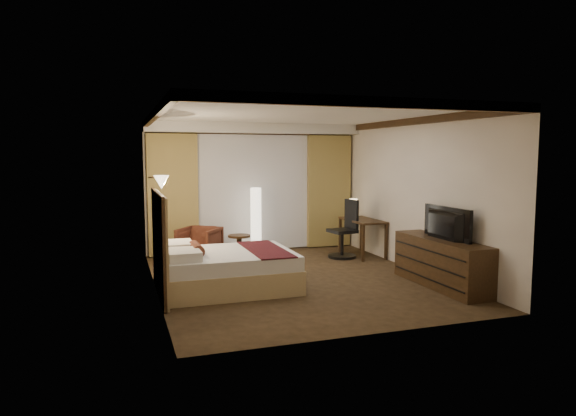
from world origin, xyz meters
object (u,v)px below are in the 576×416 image
object	(u,v)px
bed	(228,270)
office_chair	(342,229)
floor_lamp	(256,221)
dresser	(441,263)
television	(441,218)
side_table	(239,247)
desk	(362,237)
armchair	(199,242)

from	to	relation	value
bed	office_chair	distance (m)	3.14
floor_lamp	office_chair	bearing A→B (deg)	-28.66
dresser	television	bearing A→B (deg)	180.00
side_table	television	xyz separation A→B (m)	(2.49, -3.04, 0.84)
desk	television	size ratio (longest dim) A/B	1.02
armchair	television	distance (m)	4.59
bed	side_table	xyz separation A→B (m)	(0.68, 2.11, -0.05)
bed	desk	distance (m)	3.56
office_chair	bed	bearing A→B (deg)	-156.94
side_table	television	world-z (taller)	television
floor_lamp	dresser	xyz separation A→B (m)	(2.07, -3.41, -0.32)
bed	floor_lamp	distance (m)	2.75
floor_lamp	desk	distance (m)	2.20
office_chair	television	xyz separation A→B (m)	(0.49, -2.56, 0.50)
bed	floor_lamp	bearing A→B (deg)	65.72
desk	office_chair	distance (m)	0.52
side_table	television	size ratio (longest dim) A/B	0.43
bed	desk	world-z (taller)	desk
bed	television	size ratio (longest dim) A/B	1.75
side_table	desk	distance (m)	2.51
dresser	armchair	bearing A→B (deg)	136.12
office_chair	armchair	bearing A→B (deg)	159.57
office_chair	dresser	xyz separation A→B (m)	(0.52, -2.56, -0.20)
side_table	floor_lamp	distance (m)	0.74
armchair	side_table	bearing A→B (deg)	27.62
armchair	television	world-z (taller)	television
bed	armchair	size ratio (longest dim) A/B	2.74
armchair	desk	distance (m)	3.28
side_table	dresser	size ratio (longest dim) A/B	0.25
dresser	office_chair	bearing A→B (deg)	101.47
office_chair	television	distance (m)	2.66
bed	side_table	world-z (taller)	bed
television	office_chair	bearing A→B (deg)	10.94
bed	side_table	distance (m)	2.21
dresser	television	world-z (taller)	television
television	bed	bearing A→B (deg)	73.63
bed	desk	bearing A→B (deg)	28.10
bed	television	distance (m)	3.39
side_table	desk	xyz separation A→B (m)	(2.47, -0.43, 0.13)
floor_lamp	dresser	distance (m)	4.01
floor_lamp	television	xyz separation A→B (m)	(2.04, -3.41, 0.39)
desk	dresser	xyz separation A→B (m)	(0.05, -2.61, 0.00)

